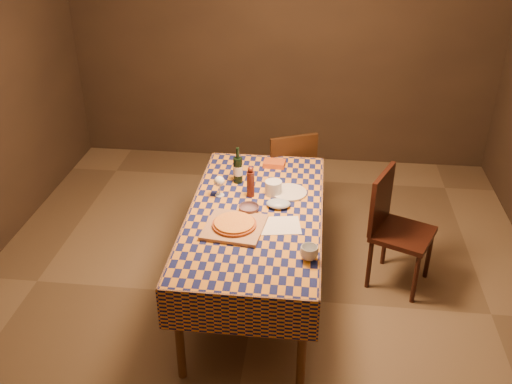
{
  "coord_description": "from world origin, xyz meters",
  "views": [
    {
      "loc": [
        0.39,
        -3.41,
        2.85
      ],
      "look_at": [
        0.0,
        0.05,
        0.9
      ],
      "focal_mm": 40.0,
      "sensor_mm": 36.0,
      "label": 1
    }
  ],
  "objects_px": {
    "chair_right": "(394,223)",
    "bowl": "(249,209)",
    "dining_table": "(255,221)",
    "pizza": "(234,224)",
    "white_plate": "(289,192)",
    "chair_far": "(288,174)",
    "wine_bottle": "(238,170)",
    "cutting_board": "(234,227)"
  },
  "relations": [
    {
      "from": "chair_right",
      "to": "wine_bottle",
      "type": "bearing_deg",
      "value": 176.69
    },
    {
      "from": "chair_right",
      "to": "bowl",
      "type": "bearing_deg",
      "value": -161.39
    },
    {
      "from": "pizza",
      "to": "chair_right",
      "type": "relative_size",
      "value": 0.38
    },
    {
      "from": "dining_table",
      "to": "white_plate",
      "type": "xyz_separation_m",
      "value": [
        0.22,
        0.29,
        0.08
      ]
    },
    {
      "from": "white_plate",
      "to": "bowl",
      "type": "bearing_deg",
      "value": -131.88
    },
    {
      "from": "wine_bottle",
      "to": "chair_far",
      "type": "relative_size",
      "value": 0.31
    },
    {
      "from": "cutting_board",
      "to": "chair_far",
      "type": "relative_size",
      "value": 0.41
    },
    {
      "from": "cutting_board",
      "to": "bowl",
      "type": "relative_size",
      "value": 2.67
    },
    {
      "from": "dining_table",
      "to": "white_plate",
      "type": "bearing_deg",
      "value": 52.72
    },
    {
      "from": "wine_bottle",
      "to": "chair_right",
      "type": "height_order",
      "value": "wine_bottle"
    },
    {
      "from": "dining_table",
      "to": "pizza",
      "type": "bearing_deg",
      "value": -115.92
    },
    {
      "from": "bowl",
      "to": "chair_right",
      "type": "height_order",
      "value": "chair_right"
    },
    {
      "from": "white_plate",
      "to": "chair_far",
      "type": "relative_size",
      "value": 0.28
    },
    {
      "from": "white_plate",
      "to": "chair_far",
      "type": "bearing_deg",
      "value": 93.52
    },
    {
      "from": "pizza",
      "to": "chair_far",
      "type": "relative_size",
      "value": 0.38
    },
    {
      "from": "bowl",
      "to": "white_plate",
      "type": "distance_m",
      "value": 0.39
    },
    {
      "from": "dining_table",
      "to": "white_plate",
      "type": "height_order",
      "value": "white_plate"
    },
    {
      "from": "dining_table",
      "to": "chair_far",
      "type": "height_order",
      "value": "chair_far"
    },
    {
      "from": "cutting_board",
      "to": "pizza",
      "type": "xyz_separation_m",
      "value": [
        0.0,
        0.0,
        0.03
      ]
    },
    {
      "from": "pizza",
      "to": "bowl",
      "type": "height_order",
      "value": "pizza"
    },
    {
      "from": "wine_bottle",
      "to": "cutting_board",
      "type": "bearing_deg",
      "value": -84.16
    },
    {
      "from": "white_plate",
      "to": "chair_far",
      "type": "distance_m",
      "value": 0.84
    },
    {
      "from": "pizza",
      "to": "chair_far",
      "type": "distance_m",
      "value": 1.38
    },
    {
      "from": "chair_far",
      "to": "pizza",
      "type": "bearing_deg",
      "value": -102.17
    },
    {
      "from": "dining_table",
      "to": "chair_right",
      "type": "bearing_deg",
      "value": 19.08
    },
    {
      "from": "dining_table",
      "to": "cutting_board",
      "type": "distance_m",
      "value": 0.27
    },
    {
      "from": "white_plate",
      "to": "chair_right",
      "type": "height_order",
      "value": "chair_right"
    },
    {
      "from": "bowl",
      "to": "wine_bottle",
      "type": "bearing_deg",
      "value": 107.72
    },
    {
      "from": "wine_bottle",
      "to": "pizza",
      "type": "bearing_deg",
      "value": -84.16
    },
    {
      "from": "wine_bottle",
      "to": "dining_table",
      "type": "bearing_deg",
      "value": -66.85
    },
    {
      "from": "pizza",
      "to": "wine_bottle",
      "type": "relative_size",
      "value": 1.21
    },
    {
      "from": "cutting_board",
      "to": "dining_table",
      "type": "bearing_deg",
      "value": 64.08
    },
    {
      "from": "white_plate",
      "to": "cutting_board",
      "type": "bearing_deg",
      "value": -122.54
    },
    {
      "from": "cutting_board",
      "to": "pizza",
      "type": "distance_m",
      "value": 0.03
    },
    {
      "from": "chair_far",
      "to": "chair_right",
      "type": "relative_size",
      "value": 1.0
    },
    {
      "from": "dining_table",
      "to": "bowl",
      "type": "distance_m",
      "value": 0.11
    },
    {
      "from": "bowl",
      "to": "wine_bottle",
      "type": "relative_size",
      "value": 0.5
    },
    {
      "from": "bowl",
      "to": "chair_right",
      "type": "distance_m",
      "value": 1.15
    },
    {
      "from": "pizza",
      "to": "bowl",
      "type": "distance_m",
      "value": 0.24
    },
    {
      "from": "wine_bottle",
      "to": "chair_far",
      "type": "height_order",
      "value": "wine_bottle"
    },
    {
      "from": "bowl",
      "to": "white_plate",
      "type": "height_order",
      "value": "bowl"
    },
    {
      "from": "chair_far",
      "to": "dining_table",
      "type": "bearing_deg",
      "value": -98.94
    }
  ]
}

